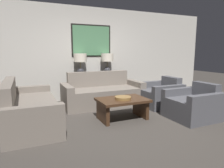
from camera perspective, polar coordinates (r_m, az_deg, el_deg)
name	(u,v)px	position (r m, az deg, el deg)	size (l,w,h in m)	color
ground_plane	(129,122)	(4.05, 4.89, -10.81)	(20.00, 20.00, 0.00)	#3D3833
back_wall	(91,54)	(6.00, -5.99, 8.62)	(8.09, 0.12, 2.65)	beige
console_table	(95,87)	(5.83, -5.02, -0.90)	(1.38, 0.38, 0.73)	black
table_lamp_left	(80,60)	(5.63, -9.05, 6.70)	(0.36, 0.36, 0.61)	#333338
table_lamp_right	(107,60)	(5.89, -1.37, 6.91)	(0.36, 0.36, 0.61)	#333338
couch_by_back_wall	(103,94)	(5.24, -2.69, -2.85)	(2.05, 0.91, 0.86)	slate
couch_by_side	(29,110)	(4.15, -22.59, -6.77)	(0.91, 2.05, 0.86)	slate
coffee_table	(122,105)	(4.14, 3.00, -5.90)	(1.01, 0.69, 0.43)	#3D2616
decorative_bowl	(123,98)	(4.06, 3.14, -3.99)	(0.33, 0.33, 0.06)	olive
armchair_near_back_wall	(160,95)	(5.32, 13.61, -3.15)	(0.92, 0.89, 0.73)	#4C4C51
armchair_near_camera	(193,106)	(4.52, 22.12, -5.75)	(0.92, 0.89, 0.73)	#4C4C51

